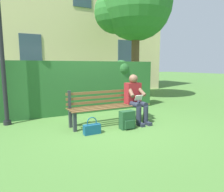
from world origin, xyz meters
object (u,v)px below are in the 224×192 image
Objects in this scene: backpack at (127,120)px; lamp_post at (0,31)px; handbag at (92,129)px; park_bench at (109,105)px; person_seated at (135,97)px; tree at (132,6)px.

lamp_post reaches higher than backpack.
handbag is at bearing -2.20° from backpack.
handbag is (0.66, 0.55, -0.33)m from park_bench.
backpack is 1.13× the size of handbag.
lamp_post is at bearing -22.27° from person_seated.
lamp_post is at bearing 21.77° from tree.
person_seated reaches higher than backpack.
park_bench is 0.92m from handbag.
park_bench is 0.69m from person_seated.
handbag is 0.11× the size of lamp_post.
tree is 5.43m from backpack.
handbag is (0.82, -0.03, -0.08)m from backpack.
handbag is at bearing 16.11° from person_seated.
tree reaches higher than backpack.
person_seated is 0.23× the size of tree.
park_bench is at bearing -140.03° from handbag.
handbag is at bearing 134.82° from lamp_post.
tree reaches higher than lamp_post.
backpack is at bearing 40.15° from person_seated.
backpack is (-0.16, 0.58, -0.24)m from park_bench.
lamp_post reaches higher than park_bench.
lamp_post reaches higher than person_seated.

